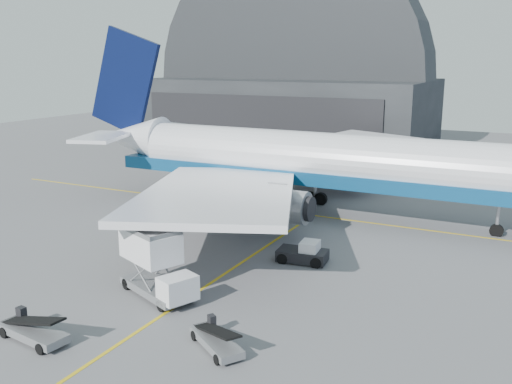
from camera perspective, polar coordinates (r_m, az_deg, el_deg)
The scene contains 9 objects.
ground at distance 41.63m, azimuth -4.41°, elevation -8.98°, with size 200.00×200.00×0.00m, color #565659.
taxi_lines at distance 52.21m, azimuth 2.80°, elevation -4.28°, with size 80.00×42.12×0.02m.
hangar at distance 106.68m, azimuth 3.52°, elevation 9.92°, with size 50.00×28.30×28.00m.
airliner at distance 58.97m, azimuth 4.74°, elevation 3.19°, with size 55.60×53.91×19.51m.
catering_truck at distance 39.12m, azimuth -10.00°, elevation -7.10°, with size 6.90×4.72×4.46m.
pushback_tug at distance 45.37m, azimuth 4.81°, elevation -6.17°, with size 4.08×2.65×1.79m.
belt_loader_a at distance 35.78m, azimuth -21.44°, elevation -12.77°, with size 5.06×2.26×1.90m.
belt_loader_b at distance 32.66m, azimuth -4.00°, elevation -14.53°, with size 4.27×3.52×1.70m.
traffic_cone at distance 46.00m, azimuth -9.58°, elevation -6.60°, with size 0.36×0.36×0.52m.
Camera 1 is at (20.12, -32.87, 15.74)m, focal length 40.00 mm.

